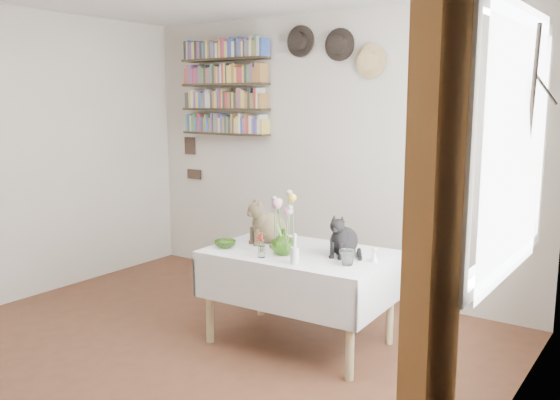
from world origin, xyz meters
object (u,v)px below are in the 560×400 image
Objects in this scene: tabby_cat at (270,220)px; bookshelf_unit at (225,88)px; black_cat at (344,234)px; dining_table at (300,274)px; flower_vase at (283,242)px.

bookshelf_unit is (-1.31, 1.06, 0.99)m from tabby_cat.
bookshelf_unit reaches higher than black_cat.
dining_table is 1.30× the size of bookshelf_unit.
tabby_cat is (-0.33, 0.10, 0.34)m from dining_table.
black_cat is (0.63, -0.01, -0.02)m from tabby_cat.
tabby_cat is 0.37m from flower_vase.
tabby_cat is 0.63m from black_cat.
dining_table is at bearing -167.40° from black_cat.
flower_vase is at bearing -108.90° from dining_table.
black_cat is at bearing 16.30° from dining_table.
bookshelf_unit is (-1.93, 1.07, 1.01)m from black_cat.
flower_vase is at bearing -39.23° from bookshelf_unit.
dining_table is at bearing 71.10° from flower_vase.
black_cat is (0.30, 0.09, 0.32)m from dining_table.
flower_vase reaches higher than dining_table.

